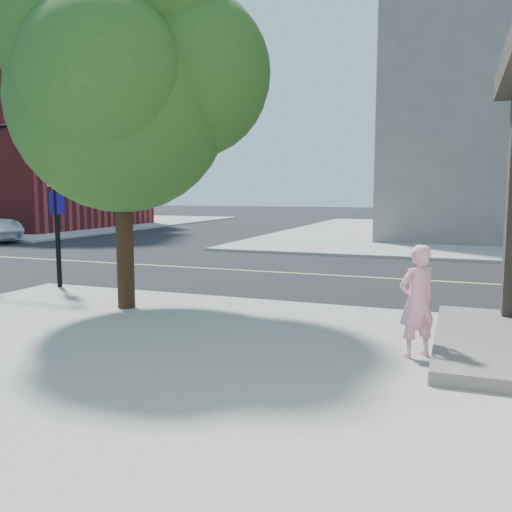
% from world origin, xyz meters
% --- Properties ---
extents(ground, '(140.00, 140.00, 0.00)m').
position_xyz_m(ground, '(0.00, 0.00, 0.00)').
color(ground, black).
rests_on(ground, ground).
extents(road_ew, '(140.00, 9.00, 0.01)m').
position_xyz_m(road_ew, '(0.00, 4.50, 0.01)').
color(road_ew, black).
rests_on(road_ew, ground).
extents(sidewalk_nw, '(26.00, 25.00, 0.12)m').
position_xyz_m(sidewalk_nw, '(-23.00, 21.50, 0.06)').
color(sidewalk_nw, gray).
rests_on(sidewalk_nw, ground).
extents(church, '(15.20, 12.00, 14.40)m').
position_xyz_m(church, '(-20.00, 18.00, 7.18)').
color(church, maroon).
rests_on(church, sidewalk_nw).
extents(man_on_phone, '(0.69, 0.67, 1.59)m').
position_xyz_m(man_on_phone, '(8.17, -3.05, 0.92)').
color(man_on_phone, '#F9A2BD').
rests_on(man_on_phone, sidewalk_se).
extents(street_tree, '(5.24, 4.76, 6.96)m').
position_xyz_m(street_tree, '(2.60, -1.71, 4.61)').
color(street_tree, black).
rests_on(street_tree, sidewalk_se).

